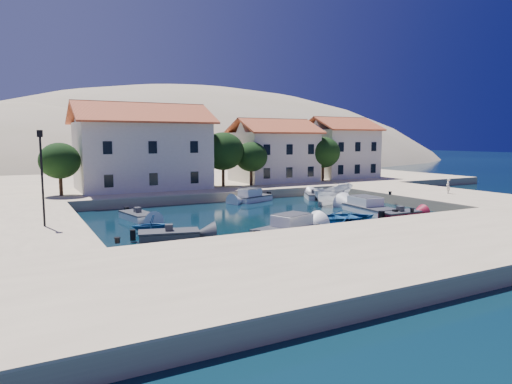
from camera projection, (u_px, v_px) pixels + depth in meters
ground at (336, 237)px, 30.98m from camera, size 400.00×400.00×0.00m
quay_south at (402, 249)px, 25.66m from camera, size 52.00×12.00×1.00m
quay_east at (430, 196)px, 49.26m from camera, size 11.00×20.00×1.00m
quay_west at (19, 230)px, 30.82m from camera, size 8.00×20.00×1.00m
quay_north at (181, 182)px, 65.17m from camera, size 80.00×36.00×1.00m
hills at (153, 230)px, 151.70m from camera, size 254.00×176.00×99.00m
building_left at (142, 145)px, 52.04m from camera, size 14.70×9.45×9.70m
building_mid at (274, 150)px, 61.40m from camera, size 10.50×8.40×8.30m
building_right at (340, 147)px, 67.85m from camera, size 9.45×8.40×8.80m
trees at (235, 154)px, 54.84m from camera, size 37.30×5.30×6.45m
lamppost at (42, 169)px, 29.27m from camera, size 0.35×0.25×6.22m
bollards at (334, 210)px, 35.54m from camera, size 29.36×9.56×0.30m
motorboat_grey_sw at (169, 236)px, 30.19m from camera, size 4.26×2.65×1.25m
cabin_cruiser_south at (286, 229)px, 31.54m from camera, size 5.48×3.68×1.60m
rowboat_south at (346, 223)px, 36.47m from camera, size 5.77×4.48×1.10m
motorboat_red_se at (400, 215)px, 38.29m from camera, size 3.55×1.60×1.25m
cabin_cruiser_east at (370, 208)px, 41.16m from camera, size 2.87×5.96×1.60m
boat_east at (333, 204)px, 46.73m from camera, size 6.07×3.61×2.20m
motorboat_white_ne at (314, 196)px, 50.97m from camera, size 3.16×4.04×1.25m
rowboat_west at (151, 232)px, 32.68m from camera, size 3.02×2.73×1.40m
motorboat_white_west at (138, 216)px, 37.72m from camera, size 2.42×4.19×1.25m
cabin_cruiser_north at (254, 197)px, 48.88m from camera, size 4.66×3.20×1.60m
pedestrian at (448, 186)px, 47.36m from camera, size 0.69×0.60×1.61m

